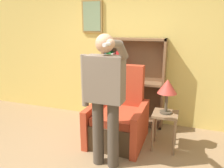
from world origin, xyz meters
TOP-DOWN VIEW (x-y plane):
  - wall_back at (-0.01, 2.03)m, footprint 8.00×0.11m
  - bookcase at (0.08, 1.87)m, footprint 1.16×0.28m
  - armchair at (0.17, 1.14)m, footprint 0.85×0.93m
  - person_standing at (0.20, 0.42)m, footprint 0.62×0.78m
  - side_table at (0.91, 1.11)m, footprint 0.37×0.37m
  - table_lamp at (0.91, 1.11)m, footprint 0.28×0.28m

SIDE VIEW (x-z plane):
  - armchair at x=0.17m, z-range -0.24..0.97m
  - side_table at x=0.91m, z-range 0.17..0.75m
  - bookcase at x=0.08m, z-range -0.04..1.59m
  - table_lamp at x=0.91m, z-range 0.71..1.23m
  - person_standing at x=0.20m, z-range 0.14..1.90m
  - wall_back at x=-0.01m, z-range 0.01..2.81m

